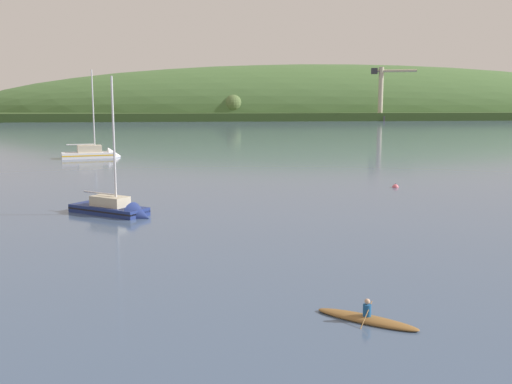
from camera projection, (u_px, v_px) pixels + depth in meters
far_shoreline_hill at (329, 118)px, 275.61m from camera, size 441.22×86.34×49.78m
dockside_crane at (382, 94)px, 236.20m from camera, size 17.46×7.83×21.54m
sailboat_midwater_white at (117, 212)px, 43.71m from camera, size 7.05×5.80×11.24m
sailboat_far_left at (95, 155)px, 86.45m from camera, size 8.97×5.01×14.05m
canoe_with_paddler at (367, 319)px, 22.68m from camera, size 3.83×3.17×1.02m
mooring_buoy_midchannel at (395, 187)px, 57.38m from camera, size 0.63×0.63×0.71m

